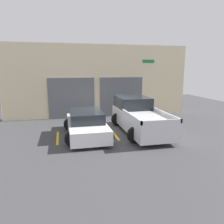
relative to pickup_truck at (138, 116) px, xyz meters
The scene contains 7 objects.
ground_plane 2.00m from the pickup_truck, 144.06° to the left, with size 28.00×28.00×0.00m, color #3D3D3F.
shophouse_building 4.89m from the pickup_truck, 108.74° to the left, with size 13.12×0.68×5.09m.
pickup_truck is the anchor object (origin of this frame).
sedan_white 2.96m from the pickup_truck, behind, with size 2.28×4.37×1.30m.
parking_stripe_far_left 4.50m from the pickup_truck, behind, with size 0.12×2.20×0.01m, color gold.
parking_stripe_left 1.72m from the pickup_truck, 168.00° to the right, with size 0.12×2.20×0.01m, color gold.
parking_stripe_centre 1.72m from the pickup_truck, 12.00° to the right, with size 0.12×2.20×0.01m, color gold.
Camera 1 is at (-2.63, -12.29, 3.44)m, focal length 35.00 mm.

